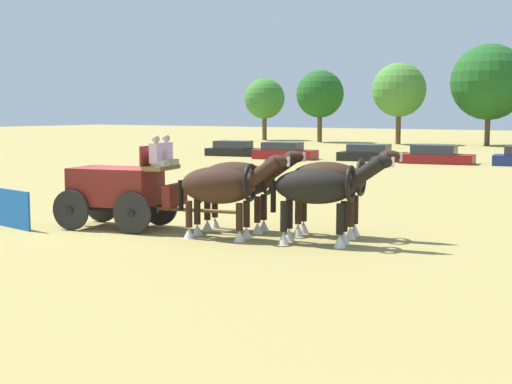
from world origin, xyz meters
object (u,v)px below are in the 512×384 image
(draft_horse_rear_near, at_px, (240,181))
(parked_vehicle_a, at_px, (235,149))
(draft_horse_lead_off, at_px, (320,189))
(parked_vehicle_b, at_px, (284,152))
(draft_horse_rear_off, at_px, (222,187))
(parked_vehicle_c, at_px, (371,154))
(show_wagon, at_px, (121,187))
(parked_vehicle_d, at_px, (436,155))
(draft_horse_lead_near, at_px, (332,182))

(draft_horse_rear_near, relative_size, parked_vehicle_a, 0.69)
(draft_horse_lead_off, distance_m, parked_vehicle_b, 32.52)
(draft_horse_rear_off, xyz_separation_m, parked_vehicle_c, (-9.06, 29.71, -0.88))
(draft_horse_lead_off, bearing_deg, parked_vehicle_c, 111.74)
(parked_vehicle_a, bearing_deg, draft_horse_lead_off, -52.13)
(draft_horse_rear_near, bearing_deg, show_wagon, -155.68)
(parked_vehicle_b, relative_size, parked_vehicle_d, 0.95)
(draft_horse_lead_off, bearing_deg, parked_vehicle_d, 103.80)
(draft_horse_lead_off, height_order, parked_vehicle_d, draft_horse_lead_off)
(draft_horse_rear_near, bearing_deg, draft_horse_rear_off, -76.48)
(draft_horse_lead_near, relative_size, parked_vehicle_d, 0.64)
(show_wagon, distance_m, draft_horse_lead_off, 6.03)
(draft_horse_rear_near, xyz_separation_m, parked_vehicle_d, (-4.30, 28.43, -0.88))
(parked_vehicle_a, xyz_separation_m, parked_vehicle_d, (15.12, 0.45, 0.03))
(draft_horse_rear_off, distance_m, draft_horse_lead_near, 2.91)
(draft_horse_lead_near, bearing_deg, draft_horse_rear_off, -140.02)
(draft_horse_rear_near, xyz_separation_m, parked_vehicle_a, (-19.42, 27.98, -0.92))
(draft_horse_rear_off, xyz_separation_m, draft_horse_lead_near, (2.23, 1.87, 0.09))
(draft_horse_rear_off, relative_size, parked_vehicle_b, 0.67)
(show_wagon, relative_size, draft_horse_rear_off, 1.79)
(draft_horse_rear_near, bearing_deg, draft_horse_lead_near, 13.40)
(show_wagon, height_order, draft_horse_rear_near, show_wagon)
(draft_horse_lead_near, bearing_deg, parked_vehicle_c, 112.07)
(draft_horse_lead_near, bearing_deg, parked_vehicle_a, 128.72)
(parked_vehicle_b, height_order, parked_vehicle_c, parked_vehicle_b)
(show_wagon, distance_m, draft_horse_rear_off, 3.44)
(draft_horse_rear_off, height_order, draft_horse_lead_off, draft_horse_lead_off)
(parked_vehicle_b, bearing_deg, draft_horse_rear_off, -62.22)
(show_wagon, distance_m, parked_vehicle_c, 30.39)
(draft_horse_lead_near, xyz_separation_m, draft_horse_lead_off, (0.32, -1.26, -0.05))
(draft_horse_rear_near, height_order, parked_vehicle_d, draft_horse_rear_near)
(show_wagon, height_order, draft_horse_rear_off, show_wagon)
(parked_vehicle_d, bearing_deg, draft_horse_lead_off, -76.20)
(draft_horse_rear_off, relative_size, draft_horse_lead_near, 1.00)
(show_wagon, xyz_separation_m, draft_horse_lead_near, (5.66, 2.02, 0.27))
(show_wagon, bearing_deg, draft_horse_rear_off, 2.49)
(show_wagon, distance_m, draft_horse_rear_near, 3.44)
(parked_vehicle_c, bearing_deg, draft_horse_rear_near, -72.89)
(draft_horse_rear_near, bearing_deg, draft_horse_lead_off, -13.02)
(show_wagon, bearing_deg, draft_horse_lead_near, 19.61)
(parked_vehicle_c, bearing_deg, parked_vehicle_b, -164.34)
(draft_horse_rear_off, height_order, parked_vehicle_d, draft_horse_rear_off)
(draft_horse_rear_off, bearing_deg, draft_horse_lead_off, 13.40)
(draft_horse_lead_off, height_order, parked_vehicle_a, draft_horse_lead_off)
(draft_horse_rear_off, relative_size, draft_horse_lead_off, 0.99)
(parked_vehicle_b, xyz_separation_m, parked_vehicle_c, (5.74, 1.61, -0.03))
(parked_vehicle_b, distance_m, parked_vehicle_d, 10.32)
(draft_horse_rear_near, xyz_separation_m, parked_vehicle_c, (-8.76, 28.45, -0.92))
(parked_vehicle_b, bearing_deg, draft_horse_lead_near, -57.01)
(parked_vehicle_a, distance_m, parked_vehicle_b, 5.05)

